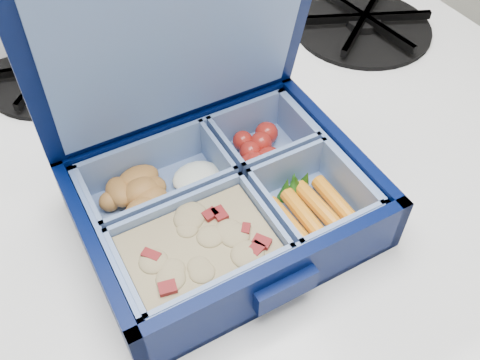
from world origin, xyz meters
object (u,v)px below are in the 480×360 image
bento_box (225,203)px  burner_grate (364,21)px  stove (265,329)px  fork (213,121)px

bento_box → burner_grate: bearing=32.2°
stove → fork: 0.50m
stove → bento_box: (-0.11, -0.08, 0.52)m
stove → burner_grate: burner_grate is taller
stove → bento_box: bento_box is taller
bento_box → burner_grate: 0.36m
bento_box → fork: (0.05, 0.12, -0.03)m
stove → bento_box: 0.54m
bento_box → burner_grate: bento_box is taller
burner_grate → fork: (-0.25, -0.06, -0.01)m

